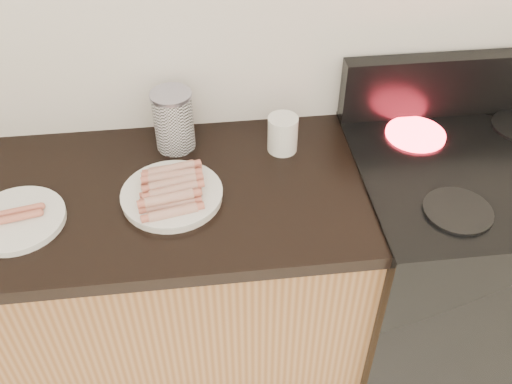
{
  "coord_description": "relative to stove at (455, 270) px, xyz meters",
  "views": [
    {
      "loc": [
        -0.04,
        0.5,
        1.94
      ],
      "look_at": [
        0.09,
        1.62,
        0.93
      ],
      "focal_mm": 40.0,
      "sensor_mm": 36.0,
      "label": 1
    }
  ],
  "objects": [
    {
      "name": "stove_panel",
      "position": [
        0.0,
        0.28,
        0.55
      ],
      "size": [
        0.76,
        0.06,
        0.2
      ],
      "primitive_type": "cube",
      "color": "black",
      "rests_on": "stove"
    },
    {
      "name": "stove",
      "position": [
        0.0,
        0.0,
        0.0
      ],
      "size": [
        0.76,
        0.65,
        0.91
      ],
      "color": "black",
      "rests_on": "floor"
    },
    {
      "name": "canister",
      "position": [
        -0.89,
        0.22,
        0.54
      ],
      "size": [
        0.12,
        0.12,
        0.18
      ],
      "rotation": [
        0.0,
        0.0,
        -0.04
      ],
      "color": "white",
      "rests_on": "counter_slab"
    },
    {
      "name": "side_plate",
      "position": [
        -1.31,
        -0.06,
        0.45
      ],
      "size": [
        0.31,
        0.31,
        0.02
      ],
      "primitive_type": "cylinder",
      "rotation": [
        0.0,
        0.0,
        0.31
      ],
      "color": "white",
      "rests_on": "counter_slab"
    },
    {
      "name": "burner_near_left",
      "position": [
        -0.17,
        -0.17,
        0.46
      ],
      "size": [
        0.18,
        0.18,
        0.01
      ],
      "primitive_type": "cylinder",
      "color": "black",
      "rests_on": "stove"
    },
    {
      "name": "mug",
      "position": [
        -0.58,
        0.17,
        0.5
      ],
      "size": [
        0.12,
        0.12,
        0.11
      ],
      "primitive_type": "cylinder",
      "rotation": [
        0.0,
        0.0,
        0.38
      ],
      "color": "silver",
      "rests_on": "counter_slab"
    },
    {
      "name": "hotdog_pile",
      "position": [
        -0.91,
        -0.02,
        0.49
      ],
      "size": [
        0.13,
        0.22,
        0.05
      ],
      "rotation": [
        0.0,
        0.0,
        0.16
      ],
      "color": "maroon",
      "rests_on": "main_plate"
    },
    {
      "name": "wall_back",
      "position": [
        -0.78,
        0.32,
        0.84
      ],
      "size": [
        4.0,
        0.04,
        2.6
      ],
      "primitive_type": "cube",
      "color": "silver",
      "rests_on": "ground"
    },
    {
      "name": "plain_sausages",
      "position": [
        -1.31,
        -0.06,
        0.47
      ],
      "size": [
        0.13,
        0.07,
        0.02
      ],
      "rotation": [
        0.0,
        0.0,
        0.2
      ],
      "color": "#BB6235",
      "rests_on": "side_plate"
    },
    {
      "name": "main_plate",
      "position": [
        -0.91,
        -0.02,
        0.45
      ],
      "size": [
        0.35,
        0.35,
        0.02
      ],
      "primitive_type": "cylinder",
      "rotation": [
        0.0,
        0.0,
        0.38
      ],
      "color": "white",
      "rests_on": "counter_slab"
    },
    {
      "name": "burner_far_left",
      "position": [
        -0.17,
        0.17,
        0.46
      ],
      "size": [
        0.18,
        0.18,
        0.01
      ],
      "primitive_type": "cylinder",
      "color": "#FF1E2D",
      "rests_on": "stove"
    },
    {
      "name": "cabinet_base",
      "position": [
        -1.48,
        0.01,
        -0.03
      ],
      "size": [
        2.2,
        0.59,
        0.86
      ],
      "primitive_type": "cube",
      "color": "brown",
      "rests_on": "floor"
    }
  ]
}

